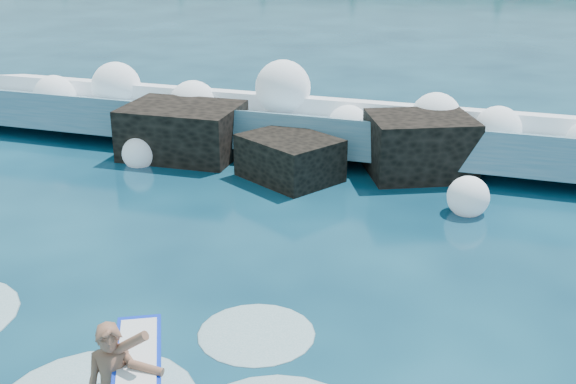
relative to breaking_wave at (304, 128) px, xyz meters
name	(u,v)px	position (x,y,z in m)	size (l,w,h in m)	color
ground	(156,298)	(0.01, -7.98, -0.55)	(200.00, 200.00, 0.00)	#072539
breaking_wave	(304,128)	(0.00, 0.00, 0.00)	(18.36, 2.84, 1.58)	teal
rock_cluster	(285,145)	(-0.06, -1.41, -0.05)	(8.48, 3.69, 1.58)	black
wave_spray	(285,111)	(-0.44, -0.21, 0.44)	(14.49, 4.42, 2.28)	white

